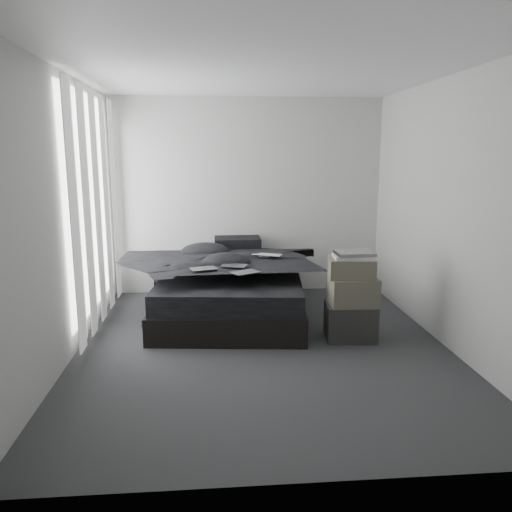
{
  "coord_description": "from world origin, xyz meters",
  "views": [
    {
      "loc": [
        -0.46,
        -4.62,
        1.86
      ],
      "look_at": [
        0.0,
        0.8,
        0.75
      ],
      "focal_mm": 35.0,
      "sensor_mm": 36.0,
      "label": 1
    }
  ],
  "objects": [
    {
      "name": "ceiling",
      "position": [
        0.0,
        0.0,
        2.6
      ],
      "size": [
        3.6,
        4.2,
        0.01
      ],
      "primitive_type": "cube",
      "color": "white",
      "rests_on": "ground"
    },
    {
      "name": "wall_front",
      "position": [
        0.0,
        -2.1,
        1.3
      ],
      "size": [
        3.6,
        0.01,
        2.6
      ],
      "primitive_type": "cube",
      "color": "beige",
      "rests_on": "ground"
    },
    {
      "name": "wall_right",
      "position": [
        1.8,
        0.0,
        1.3
      ],
      "size": [
        0.01,
        4.2,
        2.6
      ],
      "primitive_type": "cube",
      "color": "beige",
      "rests_on": "ground"
    },
    {
      "name": "side_stand",
      "position": [
        -1.0,
        1.12,
        0.32
      ],
      "size": [
        0.45,
        0.45,
        0.63
      ],
      "primitive_type": "cylinder",
      "rotation": [
        0.0,
        0.0,
        0.4
      ],
      "color": "black",
      "rests_on": "floor"
    },
    {
      "name": "duvet",
      "position": [
        -0.27,
        0.97,
        0.64
      ],
      "size": [
        1.75,
        1.97,
        0.25
      ],
      "primitive_type": "imported",
      "rotation": [
        0.0,
        0.0,
        -0.1
      ],
      "color": "black",
      "rests_on": "mattress"
    },
    {
      "name": "box_lower",
      "position": [
        0.92,
        0.15,
        0.18
      ],
      "size": [
        0.53,
        0.43,
        0.37
      ],
      "primitive_type": "cube",
      "rotation": [
        0.0,
        0.0,
        -0.09
      ],
      "color": "black",
      "rests_on": "floor"
    },
    {
      "name": "papers",
      "position": [
        -0.99,
        1.12,
        0.64
      ],
      "size": [
        0.3,
        0.28,
        0.01
      ],
      "primitive_type": "cube",
      "rotation": [
        0.0,
        0.0,
        0.57
      ],
      "color": "white",
      "rests_on": "side_stand"
    },
    {
      "name": "floor_books",
      "position": [
        -1.18,
        0.53,
        0.06
      ],
      "size": [
        0.16,
        0.2,
        0.12
      ],
      "primitive_type": "cube",
      "rotation": [
        0.0,
        0.0,
        0.23
      ],
      "color": "black",
      "rests_on": "floor"
    },
    {
      "name": "wall_back",
      "position": [
        0.0,
        2.1,
        1.3
      ],
      "size": [
        3.6,
        0.01,
        2.6
      ],
      "primitive_type": "cube",
      "color": "beige",
      "rests_on": "ground"
    },
    {
      "name": "comic_c",
      "position": [
        -0.15,
        0.28,
        0.78
      ],
      "size": [
        0.32,
        0.28,
        0.01
      ],
      "primitive_type": "cube",
      "rotation": [
        0.0,
        0.0,
        0.51
      ],
      "color": "black",
      "rests_on": "duvet"
    },
    {
      "name": "box_upper",
      "position": [
        0.9,
        0.15,
        0.75
      ],
      "size": [
        0.49,
        0.42,
        0.19
      ],
      "primitive_type": "cube",
      "rotation": [
        0.0,
        0.0,
        -0.14
      ],
      "color": "#595647",
      "rests_on": "box_mid"
    },
    {
      "name": "art_book_snake",
      "position": [
        0.93,
        0.13,
        0.9
      ],
      "size": [
        0.37,
        0.3,
        0.03
      ],
      "primitive_type": "cube",
      "rotation": [
        0.0,
        0.0,
        0.01
      ],
      "color": "silver",
      "rests_on": "art_book_white"
    },
    {
      "name": "laptop",
      "position": [
        0.13,
        1.03,
        0.78
      ],
      "size": [
        0.4,
        0.34,
        0.03
      ],
      "primitive_type": "imported",
      "rotation": [
        0.0,
        0.0,
        -0.42
      ],
      "color": "silver",
      "rests_on": "duvet"
    },
    {
      "name": "bed",
      "position": [
        -0.26,
        1.02,
        0.14
      ],
      "size": [
        1.82,
        2.28,
        0.29
      ],
      "primitive_type": "cube",
      "rotation": [
        0.0,
        0.0,
        -0.1
      ],
      "color": "black",
      "rests_on": "floor"
    },
    {
      "name": "pillow_upper",
      "position": [
        -0.16,
        1.82,
        0.73
      ],
      "size": [
        0.6,
        0.41,
        0.13
      ],
      "primitive_type": "cube",
      "rotation": [
        0.0,
        0.0,
        0.0
      ],
      "color": "black",
      "rests_on": "pillow_lower"
    },
    {
      "name": "comic_b",
      "position": [
        -0.25,
        0.6,
        0.77
      ],
      "size": [
        0.31,
        0.25,
        0.01
      ],
      "primitive_type": "cube",
      "rotation": [
        0.0,
        0.0,
        -0.31
      ],
      "color": "black",
      "rests_on": "duvet"
    },
    {
      "name": "wall_left",
      "position": [
        -1.8,
        0.0,
        1.3
      ],
      "size": [
        0.01,
        4.2,
        2.6
      ],
      "primitive_type": "cube",
      "color": "beige",
      "rests_on": "ground"
    },
    {
      "name": "mattress",
      "position": [
        -0.26,
        1.02,
        0.4
      ],
      "size": [
        1.75,
        2.21,
        0.23
      ],
      "primitive_type": "cube",
      "rotation": [
        0.0,
        0.0,
        -0.1
      ],
      "color": "black",
      "rests_on": "bed"
    },
    {
      "name": "comic_a",
      "position": [
        -0.58,
        0.48,
        0.77
      ],
      "size": [
        0.31,
        0.24,
        0.01
      ],
      "primitive_type": "cube",
      "rotation": [
        0.0,
        0.0,
        0.28
      ],
      "color": "black",
      "rests_on": "duvet"
    },
    {
      "name": "window_left",
      "position": [
        -1.78,
        0.9,
        1.35
      ],
      "size": [
        0.02,
        2.0,
        2.3
      ],
      "primitive_type": "cube",
      "color": "white",
      "rests_on": "wall_left"
    },
    {
      "name": "box_mid",
      "position": [
        0.93,
        0.13,
        0.51
      ],
      "size": [
        0.47,
        0.38,
        0.28
      ],
      "primitive_type": "cube",
      "rotation": [
        0.0,
        0.0,
        -0.02
      ],
      "color": "#595647",
      "rests_on": "box_lower"
    },
    {
      "name": "pillow_lower",
      "position": [
        -0.23,
        1.85,
        0.59
      ],
      "size": [
        0.68,
        0.5,
        0.14
      ],
      "primitive_type": "cube",
      "rotation": [
        0.0,
        0.0,
        -0.1
      ],
      "color": "black",
      "rests_on": "mattress"
    },
    {
      "name": "art_book_white",
      "position": [
        0.92,
        0.15,
        0.86
      ],
      "size": [
        0.4,
        0.34,
        0.04
      ],
      "primitive_type": "cube",
      "rotation": [
        0.0,
        0.0,
        -0.09
      ],
      "color": "silver",
      "rests_on": "box_upper"
    },
    {
      "name": "curtain_left",
      "position": [
        -1.73,
        0.9,
        1.28
      ],
      "size": [
        0.06,
        2.12,
        2.48
      ],
      "primitive_type": "cube",
      "color": "white",
      "rests_on": "wall_left"
    },
    {
      "name": "floor",
      "position": [
        0.0,
        0.0,
        0.0
      ],
      "size": [
        3.6,
        4.2,
        0.01
      ],
      "primitive_type": "cube",
      "color": "#313133",
      "rests_on": "ground"
    }
  ]
}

